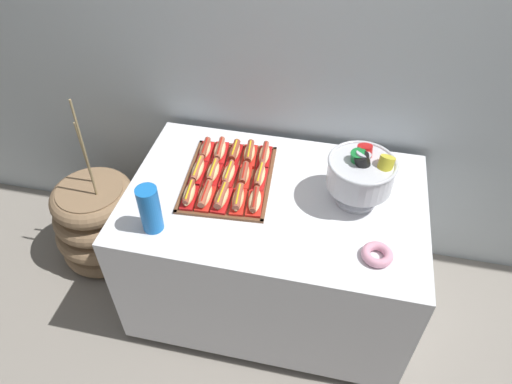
{
  "coord_description": "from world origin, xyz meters",
  "views": [
    {
      "loc": [
        0.24,
        -1.53,
        2.27
      ],
      "look_at": [
        -0.09,
        0.01,
        0.78
      ],
      "focal_mm": 32.67,
      "sensor_mm": 36.0,
      "label": 1
    }
  ],
  "objects_px": {
    "hot_dog_6": "(213,172)",
    "hot_dog_9": "(260,177)",
    "hot_dog_4": "(255,201)",
    "hot_dog_8": "(244,175)",
    "hot_dog_12": "(235,152)",
    "hot_dog_1": "(205,196)",
    "donut": "(377,255)",
    "hot_dog_5": "(198,171)",
    "hot_dog_10": "(205,150)",
    "buffet_table": "(273,247)",
    "punch_bowl": "(361,173)",
    "cup_stack": "(150,209)",
    "hot_dog_13": "(249,153)",
    "hot_dog_11": "(220,151)",
    "floor_vase": "(100,222)",
    "hot_dog_14": "(264,155)",
    "hot_dog_3": "(238,199)",
    "hot_dog_2": "(222,197)",
    "hot_dog_0": "(189,194)",
    "hot_dog_7": "(229,174)",
    "serving_tray": "(229,179)"
  },
  "relations": [
    {
      "from": "hot_dog_8",
      "to": "hot_dog_2",
      "type": "bearing_deg",
      "value": -110.25
    },
    {
      "from": "hot_dog_1",
      "to": "hot_dog_5",
      "type": "distance_m",
      "value": 0.18
    },
    {
      "from": "hot_dog_14",
      "to": "hot_dog_3",
      "type": "bearing_deg",
      "value": -98.61
    },
    {
      "from": "hot_dog_1",
      "to": "punch_bowl",
      "type": "relative_size",
      "value": 0.57
    },
    {
      "from": "hot_dog_0",
      "to": "hot_dog_7",
      "type": "distance_m",
      "value": 0.22
    },
    {
      "from": "punch_bowl",
      "to": "hot_dog_11",
      "type": "bearing_deg",
      "value": 166.23
    },
    {
      "from": "hot_dog_1",
      "to": "hot_dog_6",
      "type": "distance_m",
      "value": 0.17
    },
    {
      "from": "hot_dog_6",
      "to": "donut",
      "type": "xyz_separation_m",
      "value": [
        0.78,
        -0.33,
        -0.02
      ]
    },
    {
      "from": "hot_dog_6",
      "to": "hot_dog_11",
      "type": "xyz_separation_m",
      "value": [
        -0.01,
        0.16,
        0.0
      ]
    },
    {
      "from": "hot_dog_14",
      "to": "cup_stack",
      "type": "xyz_separation_m",
      "value": [
        -0.37,
        -0.54,
        0.08
      ]
    },
    {
      "from": "hot_dog_6",
      "to": "hot_dog_9",
      "type": "height_order",
      "value": "same"
    },
    {
      "from": "hot_dog_6",
      "to": "punch_bowl",
      "type": "height_order",
      "value": "punch_bowl"
    },
    {
      "from": "serving_tray",
      "to": "hot_dog_3",
      "type": "bearing_deg",
      "value": -61.36
    },
    {
      "from": "hot_dog_3",
      "to": "hot_dog_6",
      "type": "height_order",
      "value": "hot_dog_3"
    },
    {
      "from": "hot_dog_2",
      "to": "cup_stack",
      "type": "xyz_separation_m",
      "value": [
        -0.25,
        -0.2,
        0.07
      ]
    },
    {
      "from": "floor_vase",
      "to": "hot_dog_13",
      "type": "bearing_deg",
      "value": 8.75
    },
    {
      "from": "hot_dog_0",
      "to": "hot_dog_9",
      "type": "bearing_deg",
      "value": 33.01
    },
    {
      "from": "hot_dog_3",
      "to": "donut",
      "type": "height_order",
      "value": "hot_dog_3"
    },
    {
      "from": "hot_dog_4",
      "to": "hot_dog_2",
      "type": "bearing_deg",
      "value": -175.8
    },
    {
      "from": "hot_dog_1",
      "to": "hot_dog_2",
      "type": "bearing_deg",
      "value": 4.2
    },
    {
      "from": "hot_dog_11",
      "to": "hot_dog_4",
      "type": "bearing_deg",
      "value": -51.52
    },
    {
      "from": "buffet_table",
      "to": "hot_dog_1",
      "type": "xyz_separation_m",
      "value": [
        -0.3,
        -0.1,
        0.41
      ]
    },
    {
      "from": "serving_tray",
      "to": "hot_dog_10",
      "type": "xyz_separation_m",
      "value": [
        -0.16,
        0.15,
        0.03
      ]
    },
    {
      "from": "hot_dog_5",
      "to": "hot_dog_13",
      "type": "relative_size",
      "value": 1.05
    },
    {
      "from": "hot_dog_0",
      "to": "hot_dog_12",
      "type": "bearing_deg",
      "value": 69.75
    },
    {
      "from": "floor_vase",
      "to": "cup_stack",
      "type": "distance_m",
      "value": 0.95
    },
    {
      "from": "hot_dog_9",
      "to": "donut",
      "type": "bearing_deg",
      "value": -31.48
    },
    {
      "from": "hot_dog_9",
      "to": "buffet_table",
      "type": "bearing_deg",
      "value": -41.01
    },
    {
      "from": "hot_dog_9",
      "to": "punch_bowl",
      "type": "bearing_deg",
      "value": -2.67
    },
    {
      "from": "hot_dog_7",
      "to": "hot_dog_12",
      "type": "xyz_separation_m",
      "value": [
        -0.01,
        0.16,
        0.0
      ]
    },
    {
      "from": "hot_dog_9",
      "to": "hot_dog_8",
      "type": "bearing_deg",
      "value": -175.8
    },
    {
      "from": "hot_dog_1",
      "to": "hot_dog_12",
      "type": "xyz_separation_m",
      "value": [
        0.05,
        0.33,
        -0.0
      ]
    },
    {
      "from": "hot_dog_5",
      "to": "hot_dog_13",
      "type": "distance_m",
      "value": 0.28
    },
    {
      "from": "donut",
      "to": "hot_dog_3",
      "type": "bearing_deg",
      "value": 164.55
    },
    {
      "from": "punch_bowl",
      "to": "donut",
      "type": "xyz_separation_m",
      "value": [
        0.1,
        -0.32,
        -0.15
      ]
    },
    {
      "from": "hot_dog_13",
      "to": "hot_dog_3",
      "type": "bearing_deg",
      "value": -85.8
    },
    {
      "from": "hot_dog_1",
      "to": "hot_dog_13",
      "type": "bearing_deg",
      "value": 69.75
    },
    {
      "from": "hot_dog_6",
      "to": "cup_stack",
      "type": "distance_m",
      "value": 0.41
    },
    {
      "from": "hot_dog_0",
      "to": "hot_dog_2",
      "type": "relative_size",
      "value": 1.02
    },
    {
      "from": "punch_bowl",
      "to": "cup_stack",
      "type": "xyz_separation_m",
      "value": [
        -0.84,
        -0.36,
        -0.05
      ]
    },
    {
      "from": "floor_vase",
      "to": "donut",
      "type": "bearing_deg",
      "value": -13.47
    },
    {
      "from": "buffet_table",
      "to": "hot_dog_13",
      "type": "relative_size",
      "value": 7.87
    },
    {
      "from": "hot_dog_12",
      "to": "hot_dog_10",
      "type": "bearing_deg",
      "value": -175.8
    },
    {
      "from": "hot_dog_4",
      "to": "hot_dog_8",
      "type": "xyz_separation_m",
      "value": [
        -0.09,
        0.16,
        0.0
      ]
    },
    {
      "from": "hot_dog_0",
      "to": "hot_dog_1",
      "type": "relative_size",
      "value": 1.01
    },
    {
      "from": "punch_bowl",
      "to": "cup_stack",
      "type": "distance_m",
      "value": 0.92
    },
    {
      "from": "floor_vase",
      "to": "hot_dog_7",
      "type": "relative_size",
      "value": 6.43
    },
    {
      "from": "hot_dog_5",
      "to": "hot_dog_10",
      "type": "bearing_deg",
      "value": 94.2
    },
    {
      "from": "hot_dog_4",
      "to": "hot_dog_12",
      "type": "xyz_separation_m",
      "value": [
        -0.17,
        0.32,
        0.0
      ]
    },
    {
      "from": "hot_dog_0",
      "to": "hot_dog_3",
      "type": "distance_m",
      "value": 0.23
    }
  ]
}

